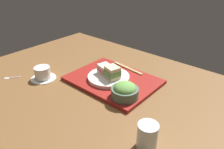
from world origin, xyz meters
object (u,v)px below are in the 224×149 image
Objects in this scene: salad_bowl at (125,91)px; teaspoon at (8,78)px; drinking_glass at (147,136)px; coffee_cup at (43,73)px; sandwich_far at (105,69)px; chopsticks_pair at (128,68)px; sandwich_near at (112,73)px; sandwich_plate at (109,77)px.

teaspoon is (57.46, 23.48, -4.59)cm from salad_bowl.
drinking_glass is 1.24× the size of teaspoon.
coffee_cup is at bearing -3.96° from drinking_glass.
sandwich_far is 0.38× the size of chopsticks_pair.
teaspoon is at bearing 47.48° from chopsticks_pair.
drinking_glass is at bearing -174.82° from teaspoon.
sandwich_far is at bearing -140.84° from coffee_cup.
teaspoon is (44.67, 30.22, -6.24)cm from sandwich_near.
coffee_cup is at bearing 31.24° from sandwich_near.
sandwich_near is (-3.03, 0.71, 3.93)cm from sandwich_plate.
drinking_glass reaches higher than salad_bowl.
sandwich_near reaches higher than teaspoon.
salad_bowl is at bearing -36.99° from drinking_glass.
coffee_cup reaches higher than chopsticks_pair.
sandwich_far is (6.07, -1.41, -0.70)cm from sandwich_near.
coffee_cup is (28.06, 34.29, 0.81)cm from chopsticks_pair.
salad_bowl is 0.93× the size of coffee_cup.
drinking_glass reaches higher than sandwich_far.
sandwich_near is 0.67× the size of salad_bowl.
sandwich_far is 20.57cm from salad_bowl.
chopsticks_pair is 2.13× the size of drinking_glass.
sandwich_plate is 33.60cm from coffee_cup.
chopsticks_pair reaches higher than teaspoon.
sandwich_plate is 1.62× the size of coffee_cup.
salad_bowl reaches higher than chopsticks_pair.
sandwich_far is at bearing -13.10° from sandwich_near.
sandwich_near is at bearing 166.90° from sandwich_far.
coffee_cup is (30.57, 18.54, -3.65)cm from sandwich_near.
coffee_cup is 65.18cm from drinking_glass.
sandwich_plate is 51.92cm from teaspoon.
teaspoon is at bearing 36.61° from sandwich_plate.
sandwich_far reaches higher than chopsticks_pair.
sandwich_far is at bearing -31.12° from drinking_glass.
sandwich_far is 31.73cm from coffee_cup.
sandwich_plate is 4.48cm from sandwich_far.
coffee_cup is (43.36, 11.80, -2.00)cm from salad_bowl.
sandwich_plate is at bearing -25.19° from salad_bowl.
sandwich_near is 0.39× the size of chopsticks_pair.
drinking_glass reaches higher than teaspoon.
sandwich_near is at bearing -27.77° from salad_bowl.
coffee_cup is at bearing 34.95° from sandwich_plate.
coffee_cup reaches higher than teaspoon.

